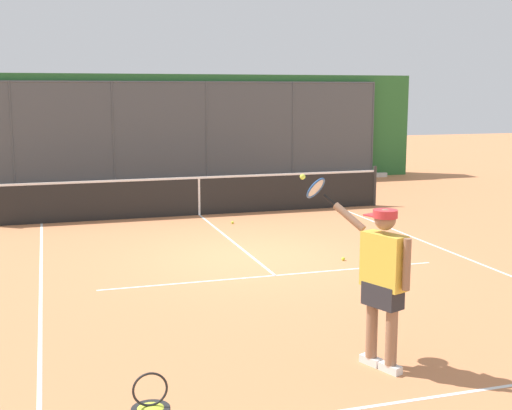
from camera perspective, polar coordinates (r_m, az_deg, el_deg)
ground_plane at (r=12.71m, az=-0.38°, el=-4.35°), size 60.00×60.00×0.00m
court_line_markings at (r=11.27m, az=1.93°, el=-6.16°), size 7.56×10.70×0.01m
fence_backdrop at (r=22.90m, az=-8.25°, el=6.28°), size 18.13×1.37×3.59m
tennis_net at (r=16.89m, az=-4.80°, el=0.81°), size 9.71×0.09×1.07m
tennis_player at (r=7.58m, az=10.50°, el=-5.74°), size 0.85×1.29×2.10m
tennis_ball_by_sideline at (r=12.51m, az=7.33°, el=-4.50°), size 0.07×0.07×0.07m
tennis_ball_near_baseline at (r=15.79m, az=-1.98°, el=-1.48°), size 0.07×0.07×0.07m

